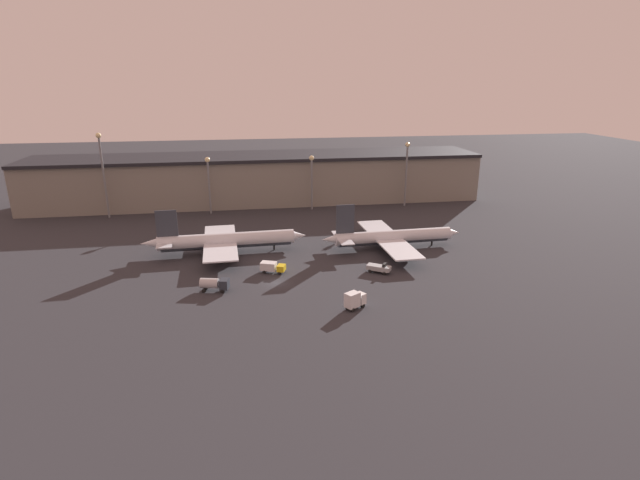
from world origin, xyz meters
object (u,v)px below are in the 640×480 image
service_vehicle_2 (379,268)px  service_vehicle_3 (272,267)px  airplane_1 (391,237)px  service_vehicle_0 (355,300)px  airplane_0 (225,241)px  service_vehicle_1 (214,284)px

service_vehicle_2 → service_vehicle_3: size_ratio=0.94×
service_vehicle_2 → service_vehicle_3: bearing=-155.0°
airplane_1 → service_vehicle_2: 19.98m
service_vehicle_2 → service_vehicle_0: bearing=-85.0°
airplane_1 → service_vehicle_2: size_ratio=6.66×
airplane_0 → airplane_1: airplane_1 is taller
service_vehicle_0 → service_vehicle_3: (-15.76, 23.46, -0.52)m
airplane_0 → service_vehicle_2: size_ratio=7.30×
airplane_0 → airplane_1: 46.93m
service_vehicle_0 → service_vehicle_2: 21.98m
airplane_1 → service_vehicle_0: (-19.31, -37.09, -1.23)m
airplane_0 → service_vehicle_0: (27.50, -40.38, -1.50)m
service_vehicle_1 → service_vehicle_3: 16.61m
airplane_0 → service_vehicle_3: size_ratio=6.90×
service_vehicle_3 → airplane_0: bearing=145.7°
service_vehicle_0 → service_vehicle_2: size_ratio=0.82×
service_vehicle_0 → service_vehicle_1: 32.81m
service_vehicle_3 → service_vehicle_1: bearing=-125.3°
airplane_1 → service_vehicle_2: bearing=-117.7°
airplane_0 → service_vehicle_0: airplane_0 is taller
service_vehicle_1 → airplane_1: bearing=38.3°
service_vehicle_1 → service_vehicle_2: (40.27, 4.95, -0.52)m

